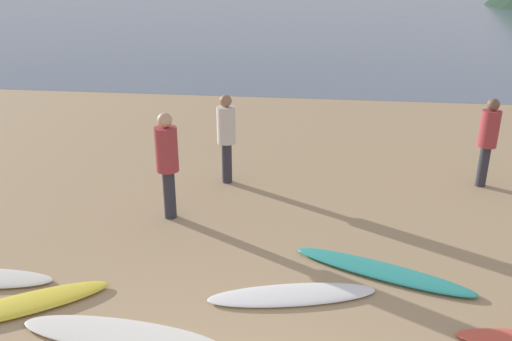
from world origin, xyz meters
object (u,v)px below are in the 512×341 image
at_px(surfboard_3, 292,295).
at_px(person_3, 167,158).
at_px(surfboard_1, 19,305).
at_px(person_0, 488,136).
at_px(person_2, 226,132).
at_px(surfboard_2, 121,335).
at_px(surfboard_4, 382,271).

xyz_separation_m(surfboard_3, person_3, (-2.18, 2.04, 1.04)).
relative_size(surfboard_1, person_0, 1.28).
xyz_separation_m(surfboard_3, person_2, (-1.51, 3.68, 0.99)).
bearing_deg(surfboard_1, surfboard_2, -47.61).
relative_size(surfboard_3, person_3, 1.20).
bearing_deg(surfboard_4, surfboard_2, -129.37).
height_order(surfboard_2, person_0, person_0).
xyz_separation_m(surfboard_2, surfboard_4, (3.08, 1.74, 0.01)).
distance_m(surfboard_2, person_2, 4.83).
distance_m(surfboard_4, person_3, 3.76).
height_order(surfboard_3, person_0, person_0).
height_order(surfboard_4, person_3, person_3).
bearing_deg(person_0, surfboard_3, -132.25).
relative_size(surfboard_1, person_2, 1.26).
height_order(surfboard_4, person_2, person_2).
distance_m(surfboard_1, person_2, 4.82).
xyz_separation_m(person_0, person_3, (-5.53, -2.08, 0.06)).
bearing_deg(surfboard_4, person_0, 78.75).
distance_m(person_0, person_3, 5.91).
bearing_deg(surfboard_3, surfboard_2, -164.79).
height_order(surfboard_2, person_3, person_3).
bearing_deg(person_3, person_2, -159.84).
xyz_separation_m(surfboard_1, surfboard_3, (3.34, 0.68, -0.01)).
bearing_deg(person_3, surfboard_2, 47.62).
xyz_separation_m(surfboard_1, person_2, (1.83, 4.36, 0.98)).
bearing_deg(person_3, surfboard_1, 19.27).
bearing_deg(surfboard_4, surfboard_1, -141.83).
distance_m(surfboard_2, person_3, 3.26).
bearing_deg(person_2, surfboard_2, -141.02).
bearing_deg(surfboard_1, surfboard_4, -16.61).
distance_m(surfboard_3, surfboard_4, 1.38).
height_order(surfboard_1, surfboard_3, surfboard_1).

